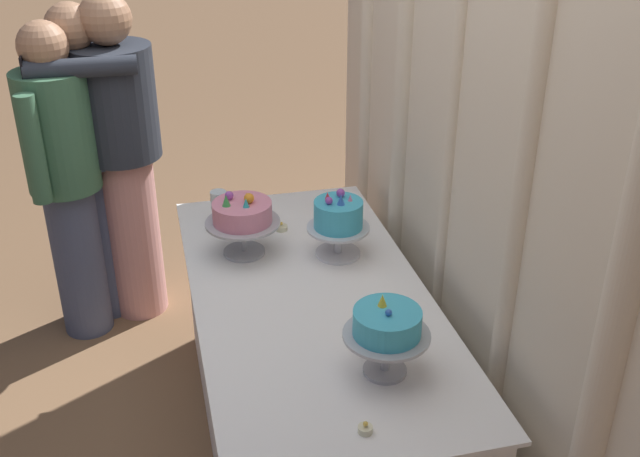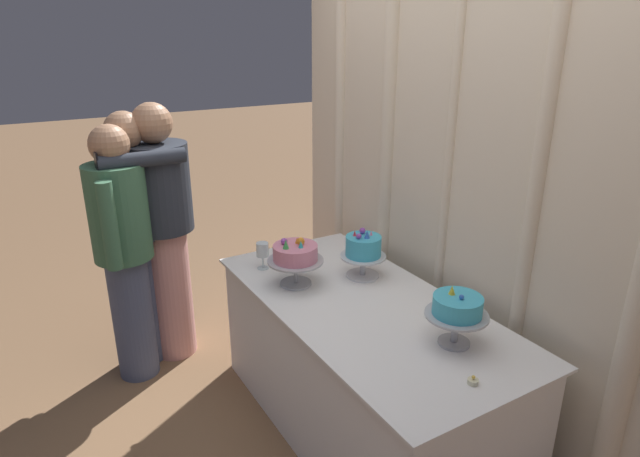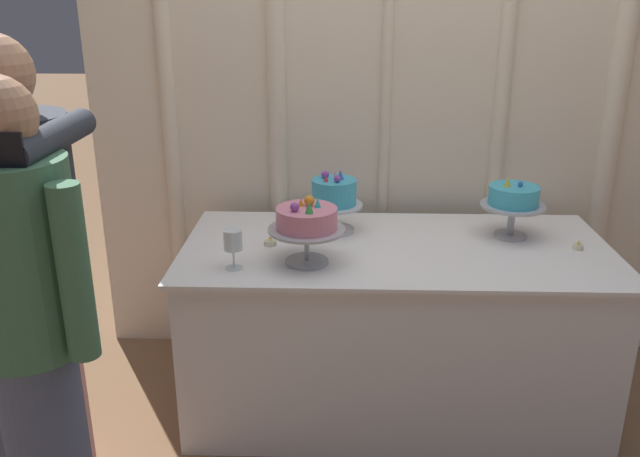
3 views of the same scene
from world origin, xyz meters
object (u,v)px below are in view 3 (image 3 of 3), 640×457
at_px(wine_glass, 233,241).
at_px(cake_display_leftmost, 307,222).
at_px(tealight_near_left, 578,247).
at_px(guest_man_dark_suit, 29,326).
at_px(tealight_far_left, 270,243).
at_px(cake_display_rightmost, 513,199).
at_px(guest_girl_blue_dress, 24,275).
at_px(cake_table, 393,326).
at_px(cake_display_center, 334,196).

bearing_deg(wine_glass, cake_display_leftmost, 13.07).
bearing_deg(tealight_near_left, cake_display_leftmost, -170.72).
bearing_deg(guest_man_dark_suit, tealight_far_left, 56.75).
distance_m(cake_display_rightmost, guest_girl_blue_dress, 1.86).
bearing_deg(tealight_near_left, guest_man_dark_suit, -154.09).
height_order(cake_display_leftmost, guest_girl_blue_dress, guest_girl_blue_dress).
xyz_separation_m(cake_table, cake_display_leftmost, (-0.35, -0.19, 0.53)).
relative_size(cake_display_center, cake_display_rightmost, 1.03).
relative_size(cake_display_rightmost, wine_glass, 1.74).
height_order(tealight_far_left, tealight_near_left, same).
bearing_deg(cake_display_center, wine_glass, -131.16).
relative_size(cake_display_center, tealight_far_left, 5.34).
bearing_deg(tealight_near_left, tealight_far_left, 179.83).
bearing_deg(wine_glass, cake_display_rightmost, 18.59).
bearing_deg(cake_table, guest_girl_blue_dress, -152.30).
distance_m(cake_display_leftmost, cake_display_center, 0.37).
bearing_deg(tealight_near_left, cake_table, 179.06).
bearing_deg(tealight_far_left, cake_display_center, 34.63).
distance_m(cake_display_center, wine_glass, 0.56).
distance_m(cake_display_center, guest_girl_blue_dress, 1.25).
bearing_deg(cake_table, cake_display_leftmost, -152.05).
bearing_deg(cake_display_rightmost, cake_table, -165.86).
distance_m(guest_girl_blue_dress, guest_man_dark_suit, 0.29).
relative_size(cake_display_center, tealight_near_left, 6.51).
bearing_deg(cake_display_center, cake_display_leftmost, -105.28).
bearing_deg(tealight_far_left, tealight_near_left, -0.17).
height_order(wine_glass, tealight_far_left, wine_glass).
relative_size(guest_girl_blue_dress, guest_man_dark_suit, 1.05).
relative_size(cake_display_leftmost, guest_man_dark_suit, 0.19).
xyz_separation_m(cake_display_leftmost, tealight_near_left, (1.08, 0.18, -0.15)).
bearing_deg(cake_display_rightmost, cake_display_center, 176.42).
height_order(cake_table, guest_girl_blue_dress, guest_girl_blue_dress).
height_order(cake_display_center, tealight_near_left, cake_display_center).
height_order(tealight_far_left, guest_girl_blue_dress, guest_girl_blue_dress).
height_order(cake_table, cake_display_leftmost, cake_display_leftmost).
relative_size(cake_display_rightmost, tealight_near_left, 6.34).
bearing_deg(guest_man_dark_suit, wine_glass, 53.85).
relative_size(tealight_near_left, guest_man_dark_suit, 0.03).
bearing_deg(cake_display_leftmost, guest_man_dark_suit, -136.29).
bearing_deg(cake_display_center, tealight_far_left, -145.37).
bearing_deg(tealight_near_left, guest_girl_blue_dress, -162.10).
bearing_deg(cake_table, tealight_far_left, -179.09).
bearing_deg(cake_display_center, cake_table, -33.22).
distance_m(wine_glass, tealight_far_left, 0.28).
height_order(cake_table, tealight_near_left, tealight_near_left).
height_order(cake_display_rightmost, wine_glass, cake_display_rightmost).
distance_m(tealight_near_left, guest_man_dark_suit, 2.02).
distance_m(tealight_far_left, guest_girl_blue_dress, 0.95).
distance_m(tealight_far_left, tealight_near_left, 1.23).
height_order(cake_display_rightmost, tealight_near_left, cake_display_rightmost).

